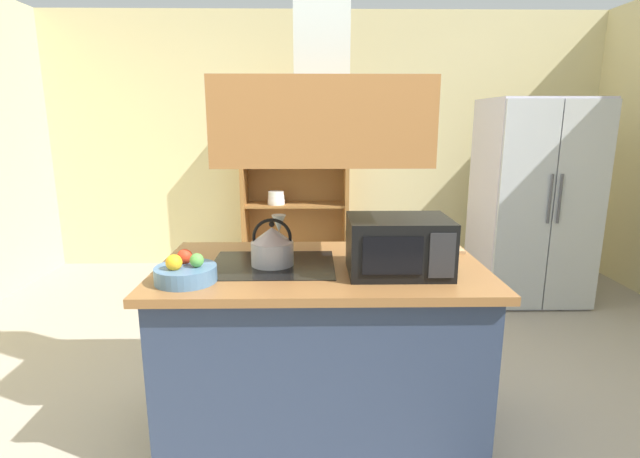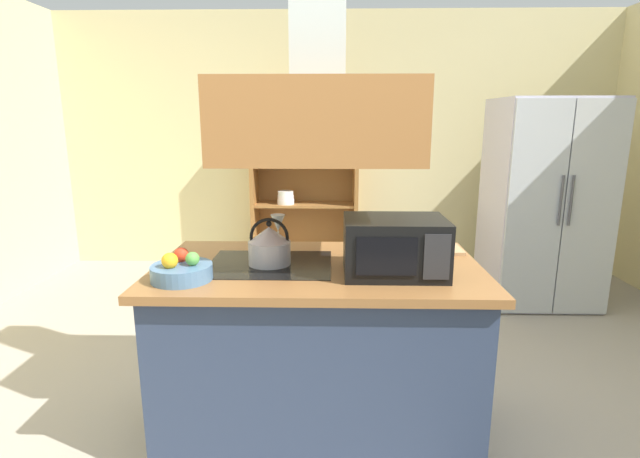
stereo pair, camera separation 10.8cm
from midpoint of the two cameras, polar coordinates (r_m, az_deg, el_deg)
name	(u,v)px [view 2 (the right image)]	position (r m, az deg, el deg)	size (l,w,h in m)	color
ground_plane	(334,419)	(2.81, 2.90, -21.72)	(7.80, 7.80, 0.00)	gray
wall_back	(334,143)	(5.32, 2.26, 10.25)	(6.00, 0.12, 2.70)	beige
kitchen_island	(318,348)	(2.52, 1.06, -14.05)	(1.59, 0.91, 0.90)	#2C3953
range_hood	(318,94)	(2.25, 1.21, 15.82)	(0.90, 0.70, 1.30)	#A16735
refrigerator	(544,203)	(4.61, 25.72, 2.79)	(0.90, 0.77, 1.77)	#B5B1C6
dish_cabinet	(305,197)	(5.16, -1.23, 3.81)	(1.12, 0.40, 1.77)	#93602F
kettle	(269,245)	(2.34, -4.73, -1.95)	(0.21, 0.21, 0.23)	#BBBAC5
cutting_board	(429,248)	(2.69, 13.95, -2.26)	(0.34, 0.24, 0.02)	tan
microwave	(395,246)	(2.22, 10.27, -2.05)	(0.46, 0.35, 0.26)	black
wine_glass_on_counter	(278,225)	(2.53, -3.81, 0.51)	(0.08, 0.08, 0.21)	silver
fruit_bowl	(181,270)	(2.19, -14.83, -4.78)	(0.27, 0.27, 0.14)	#4C7299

